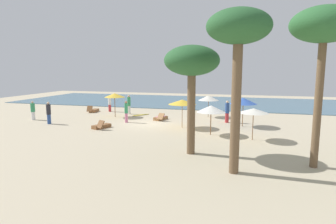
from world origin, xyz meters
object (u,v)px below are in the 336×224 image
Objects in this scene: person_4 at (110,103)px; palm_2 at (238,33)px; umbrella_0 at (182,102)px; person_1 at (49,113)px; palm_3 at (192,64)px; lounger_2 at (161,118)px; person_2 at (126,111)px; umbrella_3 at (211,109)px; lounger_0 at (101,126)px; palm_1 at (324,28)px; surfboard at (141,115)px; person_0 at (33,111)px; umbrella_4 at (253,111)px; person_3 at (129,104)px; umbrella_5 at (209,98)px; lounger_1 at (94,110)px; person_5 at (227,112)px; umbrella_2 at (243,101)px; umbrella_1 at (115,95)px.

person_4 is 0.25× the size of palm_2.
umbrella_0 reaches higher than person_1.
lounger_2 is at bearing 116.12° from palm_3.
person_2 is at bearing 21.78° from person_1.
umbrella_3 is (2.48, -1.86, -0.19)m from umbrella_0.
umbrella_3 reaches higher than lounger_0.
palm_1 is (8.03, -7.26, 4.31)m from umbrella_0.
surfboard is at bearing 137.83° from palm_1.
palm_2 is (18.24, -8.82, 5.19)m from person_0.
umbrella_4 is at bearing -25.95° from umbrella_0.
umbrella_4 reaches higher than person_3.
umbrella_3 is 1.11× the size of surfboard.
surfboard is at bearing 143.67° from lounger_2.
palm_3 is (-0.46, -4.80, 3.02)m from umbrella_3.
surfboard is at bearing -173.03° from umbrella_5.
lounger_0 is 13.95m from palm_2.
lounger_1 is 0.89× the size of person_5.
umbrella_0 is at bearing -135.59° from person_5.
palm_2 reaches higher than surfboard.
lounger_2 is 7.62m from person_4.
umbrella_2 reaches higher than lounger_1.
person_1 is 8.04m from person_3.
lounger_0 is 0.24× the size of palm_1.
person_4 is (-14.01, 4.44, -1.19)m from umbrella_2.
lounger_1 is at bearing 141.73° from person_2.
umbrella_2 is 11.90m from person_3.
person_0 is 17.36m from person_5.
umbrella_0 is at bearing -26.55° from lounger_1.
palm_1 reaches higher than umbrella_1.
person_2 is (-2.48, -2.00, 0.79)m from lounger_2.
umbrella_5 is 1.06× the size of person_3.
person_2 is 0.26× the size of palm_2.
palm_1 is at bearing -33.84° from lounger_1.
lounger_1 is 18.40m from palm_3.
umbrella_0 is at bearing 137.89° from palm_1.
lounger_2 is 15.97m from palm_1.
person_4 is (4.34, 6.48, 0.03)m from person_0.
palm_2 reaches higher than palm_3.
umbrella_1 reaches higher than lounger_2.
umbrella_5 is at bearing 116.00° from umbrella_4.
lounger_0 is (-6.01, -1.93, -1.86)m from umbrella_0.
umbrella_3 is at bearing -119.52° from umbrella_2.
umbrella_2 is 1.24× the size of person_2.
lounger_0 is 0.94× the size of person_1.
umbrella_4 is 18.25m from lounger_1.
umbrella_5 is 0.36× the size of palm_3.
umbrella_1 is 1.34× the size of person_0.
person_3 is (-9.26, 7.13, -0.84)m from umbrella_3.
lounger_0 is 10.57m from person_5.
palm_3 is (-6.01, 0.60, -1.49)m from palm_1.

